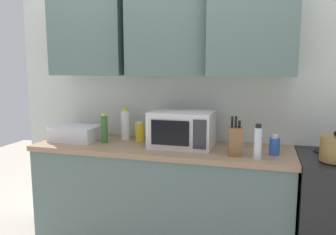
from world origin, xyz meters
TOP-DOWN VIEW (x-y plane):
  - wall_back_with_cabinets at (0.00, -0.07)m, footprint 2.91×0.55m
  - counter_run at (0.00, -0.30)m, footprint 2.04×0.63m
  - kettle at (1.23, -0.46)m, footprint 0.19×0.19m
  - microwave at (0.17, -0.28)m, footprint 0.48×0.37m
  - dish_rack at (-0.76, -0.30)m, footprint 0.38×0.30m
  - knife_block at (0.59, -0.44)m, footprint 0.12×0.13m
  - bottle_blue_cleaner at (0.86, -0.35)m, footprint 0.07×0.07m
  - bottle_yellow_mustard at (-0.22, -0.19)m, footprint 0.08×0.08m
  - bottle_white_jar at (-0.36, -0.16)m, footprint 0.08×0.08m
  - bottle_clear_tall at (0.74, -0.50)m, footprint 0.05×0.05m
  - bottle_green_oil at (-0.48, -0.33)m, footprint 0.06×0.06m

SIDE VIEW (x-z plane):
  - counter_run at x=0.00m, z-range 0.00..0.90m
  - dish_rack at x=-0.76m, z-range 0.90..1.02m
  - bottle_blue_cleaner at x=0.86m, z-range 0.89..1.04m
  - bottle_yellow_mustard at x=-0.22m, z-range 0.90..1.06m
  - kettle at x=1.23m, z-range 0.89..1.10m
  - knife_block at x=0.59m, z-range 0.86..1.14m
  - bottle_clear_tall at x=0.74m, z-range 0.89..1.14m
  - bottle_green_oil at x=-0.48m, z-range 0.90..1.14m
  - bottle_white_jar at x=-0.36m, z-range 0.89..1.16m
  - microwave at x=0.17m, z-range 0.90..1.18m
  - wall_back_with_cabinets at x=0.00m, z-range 0.27..2.87m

